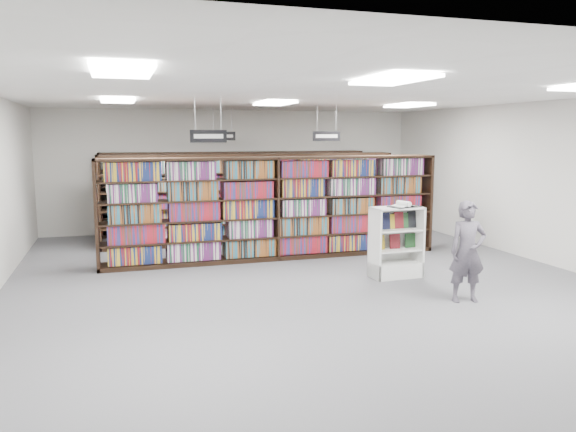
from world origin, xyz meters
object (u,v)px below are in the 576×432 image
object	(u,v)px
open_book	(404,205)
bookshelf_row_near	(275,208)
endcap_display	(395,252)
shopper	(468,252)

from	to	relation	value
open_book	bookshelf_row_near	bearing A→B (deg)	112.80
endcap_display	shopper	size ratio (longest dim) A/B	0.82
bookshelf_row_near	endcap_display	distance (m)	2.73
shopper	bookshelf_row_near	bearing A→B (deg)	129.20
bookshelf_row_near	endcap_display	size ratio (longest dim) A/B	5.52
bookshelf_row_near	endcap_display	xyz separation A→B (m)	(1.64, -2.10, -0.60)
bookshelf_row_near	open_book	distance (m)	2.80
endcap_display	shopper	xyz separation A→B (m)	(0.32, -1.69, 0.33)
bookshelf_row_near	open_book	xyz separation A→B (m)	(1.77, -2.15, 0.25)
shopper	open_book	bearing A→B (deg)	108.35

